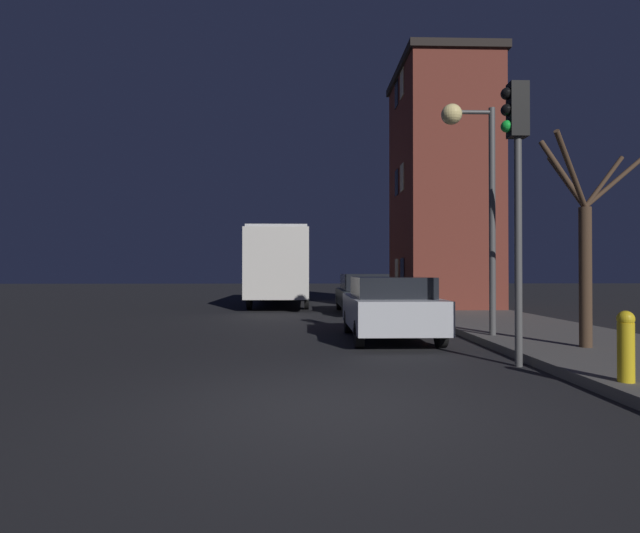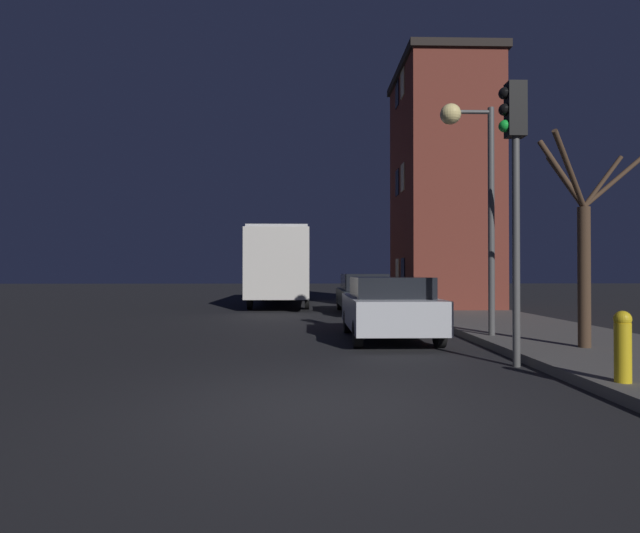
# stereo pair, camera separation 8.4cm
# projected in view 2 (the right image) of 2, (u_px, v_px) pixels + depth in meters

# --- Properties ---
(ground_plane) EXTENTS (120.00, 120.00, 0.00)m
(ground_plane) POSITION_uv_depth(u_px,v_px,m) (322.00, 408.00, 5.65)
(ground_plane) COLOR black
(brick_building) EXTENTS (3.73, 5.37, 9.90)m
(brick_building) POSITION_uv_depth(u_px,v_px,m) (442.00, 186.00, 20.68)
(brick_building) COLOR brown
(brick_building) RESTS_ON sidewalk
(streetlamp) EXTENTS (1.20, 0.46, 5.12)m
(streetlamp) POSITION_uv_depth(u_px,v_px,m) (471.00, 167.00, 11.01)
(streetlamp) COLOR #4C4C4C
(streetlamp) RESTS_ON sidewalk
(traffic_light) EXTENTS (0.43, 0.24, 4.67)m
(traffic_light) POSITION_uv_depth(u_px,v_px,m) (514.00, 163.00, 8.17)
(traffic_light) COLOR #4C4C4C
(traffic_light) RESTS_ON ground
(bare_tree) EXTENTS (2.38, 1.92, 3.96)m
(bare_tree) POSITION_uv_depth(u_px,v_px,m) (582.00, 243.00, 9.27)
(bare_tree) COLOR #473323
(bare_tree) RESTS_ON sidewalk
(bus) EXTENTS (2.55, 9.31, 3.40)m
(bus) POSITION_uv_depth(u_px,v_px,m) (282.00, 262.00, 23.56)
(bus) COLOR beige
(bus) RESTS_ON ground
(car_near_lane) EXTENTS (1.87, 3.90, 1.43)m
(car_near_lane) POSITION_uv_depth(u_px,v_px,m) (389.00, 307.00, 11.40)
(car_near_lane) COLOR #B7BABF
(car_near_lane) RESTS_ON ground
(car_mid_lane) EXTENTS (1.78, 4.65, 1.47)m
(car_mid_lane) POSITION_uv_depth(u_px,v_px,m) (363.00, 293.00, 18.81)
(car_mid_lane) COLOR black
(car_mid_lane) RESTS_ON ground
(fire_hydrant) EXTENTS (0.21, 0.21, 0.91)m
(fire_hydrant) POSITION_uv_depth(u_px,v_px,m) (623.00, 345.00, 6.30)
(fire_hydrant) COLOR gold
(fire_hydrant) RESTS_ON sidewalk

